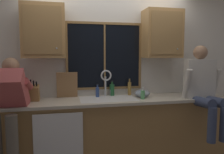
# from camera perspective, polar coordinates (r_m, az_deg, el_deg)

# --- Properties ---
(back_wall) EXTENTS (5.71, 0.12, 2.55)m
(back_wall) POSITION_cam_1_polar(r_m,az_deg,el_deg) (3.38, -0.78, 1.34)
(back_wall) COLOR silver
(back_wall) RESTS_ON floor
(window_glass) EXTENTS (1.10, 0.02, 0.95)m
(window_glass) POSITION_cam_1_polar(r_m,az_deg,el_deg) (3.28, -2.00, 5.58)
(window_glass) COLOR black
(window_frame_top) EXTENTS (1.17, 0.02, 0.04)m
(window_frame_top) POSITION_cam_1_polar(r_m,az_deg,el_deg) (3.31, -2.00, 14.14)
(window_frame_top) COLOR olive
(window_frame_bottom) EXTENTS (1.17, 0.02, 0.04)m
(window_frame_bottom) POSITION_cam_1_polar(r_m,az_deg,el_deg) (3.31, -1.94, -2.97)
(window_frame_bottom) COLOR olive
(window_frame_left) EXTENTS (0.03, 0.02, 0.95)m
(window_frame_left) POSITION_cam_1_polar(r_m,az_deg,el_deg) (3.23, -12.00, 5.46)
(window_frame_left) COLOR olive
(window_frame_right) EXTENTS (0.03, 0.02, 0.95)m
(window_frame_right) POSITION_cam_1_polar(r_m,az_deg,el_deg) (3.42, 7.49, 5.54)
(window_frame_right) COLOR olive
(window_mullion_center) EXTENTS (0.02, 0.02, 0.95)m
(window_mullion_center) POSITION_cam_1_polar(r_m,az_deg,el_deg) (3.27, -1.97, 5.58)
(window_mullion_center) COLOR olive
(lower_cabinet_run) EXTENTS (3.31, 0.58, 0.88)m
(lower_cabinet_run) POSITION_cam_1_polar(r_m,az_deg,el_deg) (3.22, 0.47, -14.15)
(lower_cabinet_run) COLOR #A07744
(lower_cabinet_run) RESTS_ON floor
(countertop) EXTENTS (3.37, 0.62, 0.04)m
(countertop) POSITION_cam_1_polar(r_m,az_deg,el_deg) (3.07, 0.56, -6.18)
(countertop) COLOR beige
(countertop) RESTS_ON lower_cabinet_run
(dishwasher_front) EXTENTS (0.60, 0.02, 0.74)m
(dishwasher_front) POSITION_cam_1_polar(r_m,az_deg,el_deg) (2.85, -14.03, -16.62)
(dishwasher_front) COLOR white
(upper_cabinet_left) EXTENTS (0.56, 0.36, 0.72)m
(upper_cabinet_left) POSITION_cam_1_polar(r_m,az_deg,el_deg) (3.11, -17.68, 11.50)
(upper_cabinet_left) COLOR #B2844C
(upper_cabinet_right) EXTENTS (0.56, 0.36, 0.72)m
(upper_cabinet_right) POSITION_cam_1_polar(r_m,az_deg,el_deg) (3.40, 13.20, 11.09)
(upper_cabinet_right) COLOR #B2844C
(sink) EXTENTS (0.80, 0.46, 0.21)m
(sink) POSITION_cam_1_polar(r_m,az_deg,el_deg) (3.08, -1.03, -7.62)
(sink) COLOR silver
(sink) RESTS_ON lower_cabinet_run
(faucet) EXTENTS (0.18, 0.09, 0.40)m
(faucet) POSITION_cam_1_polar(r_m,az_deg,el_deg) (3.20, -1.51, -0.74)
(faucet) COLOR silver
(faucet) RESTS_ON countertop
(person_standing) EXTENTS (0.53, 0.71, 1.51)m
(person_standing) POSITION_cam_1_polar(r_m,az_deg,el_deg) (2.81, -26.29, -6.99)
(person_standing) COLOR #595147
(person_standing) RESTS_ON floor
(person_sitting_on_counter) EXTENTS (0.54, 0.63, 1.26)m
(person_sitting_on_counter) POSITION_cam_1_polar(r_m,az_deg,el_deg) (3.30, 23.18, -2.22)
(person_sitting_on_counter) COLOR #384260
(person_sitting_on_counter) RESTS_ON countertop
(knife_block) EXTENTS (0.12, 0.18, 0.32)m
(knife_block) POSITION_cam_1_polar(r_m,az_deg,el_deg) (3.06, -19.95, -4.10)
(knife_block) COLOR olive
(knife_block) RESTS_ON countertop
(cutting_board) EXTENTS (0.30, 0.10, 0.38)m
(cutting_board) POSITION_cam_1_polar(r_m,az_deg,el_deg) (3.18, -11.89, -2.09)
(cutting_board) COLOR #997047
(cutting_board) RESTS_ON countertop
(mixing_bowl) EXTENTS (0.23, 0.23, 0.11)m
(mixing_bowl) POSITION_cam_1_polar(r_m,az_deg,el_deg) (3.23, 8.07, -4.35)
(mixing_bowl) COLOR #8C99A8
(mixing_bowl) RESTS_ON countertop
(soap_dispenser) EXTENTS (0.06, 0.07, 0.17)m
(soap_dispenser) POSITION_cam_1_polar(r_m,az_deg,el_deg) (3.06, 8.22, -4.65)
(soap_dispenser) COLOR #59A566
(soap_dispenser) RESTS_ON countertop
(bottle_green_glass) EXTENTS (0.05, 0.05, 0.19)m
(bottle_green_glass) POSITION_cam_1_polar(r_m,az_deg,el_deg) (3.18, -3.91, -3.95)
(bottle_green_glass) COLOR #334C8C
(bottle_green_glass) RESTS_ON countertop
(bottle_tall_clear) EXTENTS (0.05, 0.05, 0.27)m
(bottle_tall_clear) POSITION_cam_1_polar(r_m,az_deg,el_deg) (3.33, 4.69, -2.99)
(bottle_tall_clear) COLOR olive
(bottle_tall_clear) RESTS_ON countertop
(bottle_amber_small) EXTENTS (0.07, 0.07, 0.23)m
(bottle_amber_small) POSITION_cam_1_polar(r_m,az_deg,el_deg) (3.28, -0.01, -3.38)
(bottle_amber_small) COLOR #1E592D
(bottle_amber_small) RESTS_ON countertop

